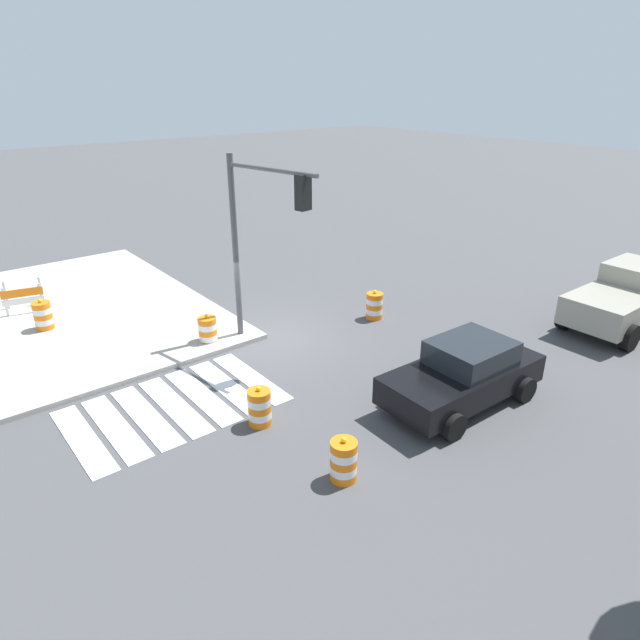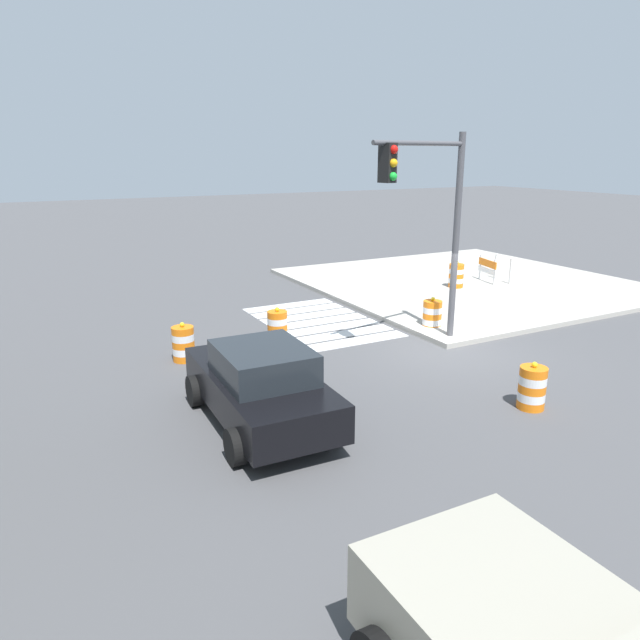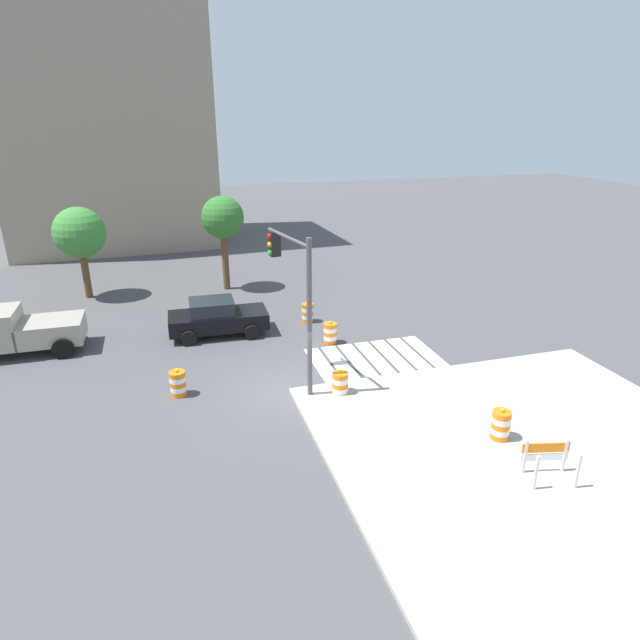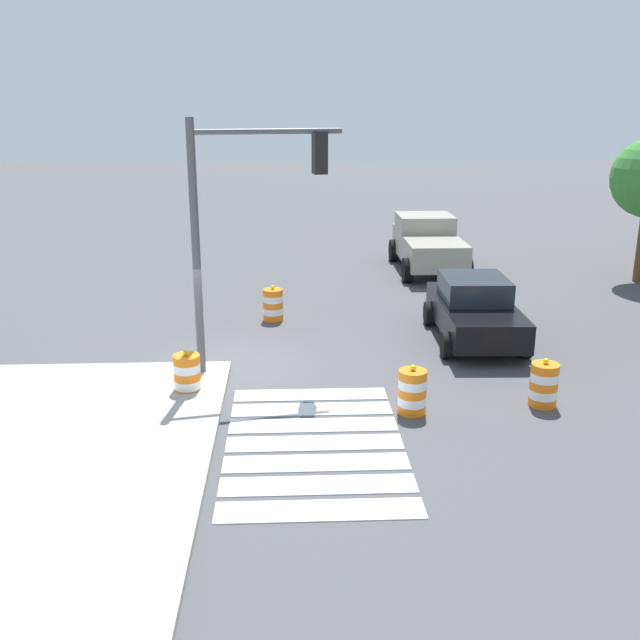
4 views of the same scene
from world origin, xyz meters
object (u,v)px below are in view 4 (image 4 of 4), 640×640
Objects in this scene: sports_car at (475,309)px; traffic_barrel_near_corner at (273,305)px; traffic_barrel_crosswalk_end at (412,392)px; traffic_barrel_median_far at (544,385)px; traffic_barrel_median_near at (187,375)px; pickup_truck at (427,243)px; traffic_light_pole at (248,201)px.

sports_car is 5.60m from traffic_barrel_near_corner.
sports_car reaches higher than traffic_barrel_crosswalk_end.
traffic_barrel_median_near is at bearing -96.58° from traffic_barrel_median_far.
pickup_truck reaches higher than traffic_barrel_near_corner.
traffic_barrel_crosswalk_end is 1.00× the size of traffic_barrel_median_near.
pickup_truck is 0.94× the size of traffic_light_pole.
traffic_barrel_near_corner is at bearing -41.29° from pickup_truck.
traffic_light_pole is at bearing 134.56° from traffic_barrel_median_near.
pickup_truck reaches higher than traffic_barrel_median_near.
traffic_barrel_median_near is (-1.09, -4.56, 0.00)m from traffic_barrel_crosswalk_end.
traffic_barrel_median_near is 7.34m from traffic_barrel_median_far.
pickup_truck is at bearing -179.78° from traffic_barrel_median_far.
sports_car reaches higher than traffic_barrel_median_near.
sports_car reaches higher than traffic_barrel_near_corner.
traffic_barrel_median_near is 0.19× the size of traffic_light_pole.
traffic_barrel_crosswalk_end is at bearing 54.12° from traffic_light_pole.
traffic_barrel_crosswalk_end is (6.50, 2.86, 0.00)m from traffic_barrel_near_corner.
traffic_barrel_crosswalk_end and traffic_barrel_median_far have the same top height.
traffic_light_pole is at bearing -109.44° from traffic_barrel_median_far.
traffic_barrel_near_corner and traffic_barrel_crosswalk_end have the same top height.
traffic_barrel_median_far is (4.27, 0.36, -0.36)m from sports_car.
sports_car is 8.29m from pickup_truck.
pickup_truck reaches higher than traffic_barrel_median_far.
traffic_light_pole is (-1.27, 1.29, 3.46)m from traffic_barrel_median_near.
traffic_barrel_median_near and traffic_barrel_median_far have the same top height.
traffic_barrel_median_near is (3.43, -6.93, -0.36)m from sports_car.
traffic_barrel_near_corner is 1.00× the size of traffic_barrel_median_far.
sports_car is 5.12m from traffic_barrel_crosswalk_end.
pickup_truck reaches higher than sports_car.
sports_car is 0.79× the size of traffic_light_pole.
traffic_barrel_median_far is at bearing 95.21° from traffic_barrel_crosswalk_end.
traffic_light_pole reaches higher than traffic_barrel_median_far.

